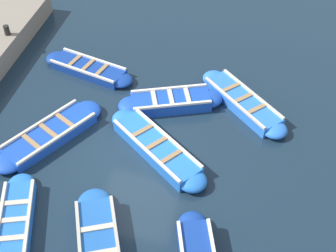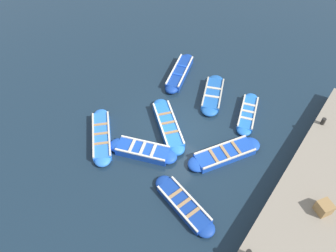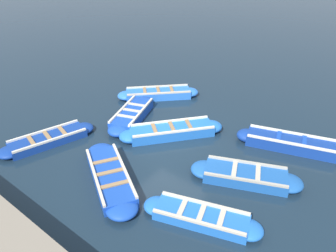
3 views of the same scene
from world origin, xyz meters
name	(u,v)px [view 3 (image 3 of 3)]	position (x,y,z in m)	size (l,w,h in m)	color
ground_plane	(165,144)	(0.00, 0.00, 0.00)	(120.00, 120.00, 0.00)	#162838
boat_end_of_row	(245,176)	(-0.04, -3.16, 0.17)	(2.15, 3.45, 0.40)	#1E59AD
boat_far_corner	(201,217)	(-2.27, -3.02, 0.15)	(1.71, 3.28, 0.35)	blue
boat_stern_in	(290,143)	(2.51, -3.60, 0.20)	(1.83, 3.80, 0.46)	navy
boat_bow_out	(132,115)	(0.60, 2.21, 0.20)	(3.42, 1.94, 0.46)	#1947B7
boat_tucked	(48,139)	(-2.56, 3.36, 0.15)	(3.54, 1.69, 0.36)	navy
boat_outer_left	(110,177)	(-2.62, 0.05, 0.17)	(2.68, 3.71, 0.39)	#1947B7
boat_broadside	(158,94)	(2.83, 2.69, 0.18)	(3.20, 3.15, 0.42)	blue
boat_mid_row	(172,131)	(0.60, 0.18, 0.19)	(3.56, 3.08, 0.44)	blue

